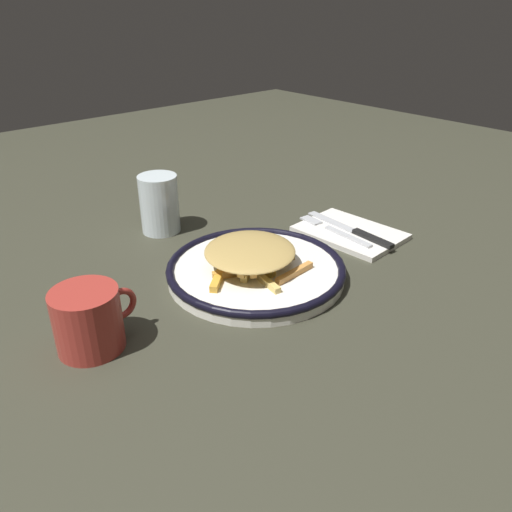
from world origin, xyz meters
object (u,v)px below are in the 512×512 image
at_px(knife, 356,232).
at_px(plate, 256,270).
at_px(water_glass, 159,204).
at_px(coffee_mug, 89,320).
at_px(napkin, 348,232).
at_px(fork, 335,231).
at_px(fries_heap, 251,255).

bearing_deg(knife, plate, 176.45).
xyz_separation_m(knife, water_glass, (-0.26, 0.28, 0.04)).
height_order(plate, water_glass, water_glass).
height_order(plate, coffee_mug, coffee_mug).
distance_m(napkin, knife, 0.02).
bearing_deg(plate, water_glass, 93.17).
bearing_deg(plate, knife, -3.55).
height_order(knife, water_glass, water_glass).
distance_m(fork, coffee_mug, 0.50).
height_order(napkin, knife, knife).
distance_m(plate, fork, 0.22).
bearing_deg(plate, napkin, 0.88).
bearing_deg(coffee_mug, fork, 1.01).
bearing_deg(fries_heap, water_glass, 91.83).
height_order(plate, fork, plate).
relative_size(napkin, knife, 0.91).
distance_m(fork, knife, 0.04).
relative_size(fries_heap, coffee_mug, 1.86).
height_order(napkin, fork, fork).
height_order(fries_heap, fork, fries_heap).
xyz_separation_m(knife, coffee_mug, (-0.53, 0.02, 0.03)).
height_order(fries_heap, napkin, fries_heap).
bearing_deg(coffee_mug, plate, -1.41).
bearing_deg(coffee_mug, napkin, -0.35).
height_order(napkin, coffee_mug, coffee_mug).
bearing_deg(knife, water_glass, 132.88).
bearing_deg(napkin, plate, -179.12).
bearing_deg(napkin, knife, -93.96).
xyz_separation_m(plate, water_glass, (-0.01, 0.26, 0.04)).
xyz_separation_m(napkin, water_glass, (-0.26, 0.26, 0.05)).
relative_size(knife, water_glass, 1.87).
distance_m(napkin, water_glass, 0.37).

